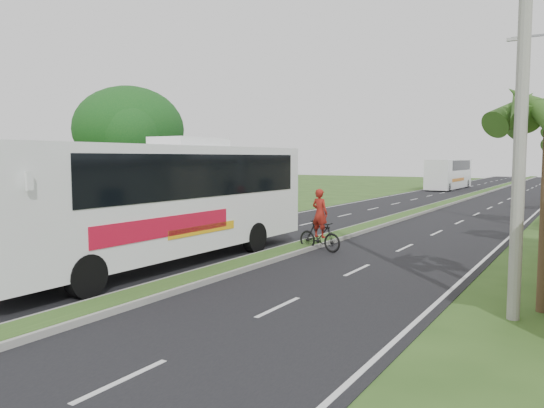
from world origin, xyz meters
The scene contains 10 objects.
ground centered at (0.00, 0.00, 0.00)m, with size 180.00×180.00×0.00m, color #30501D.
road_asphalt centered at (0.00, 20.00, 0.01)m, with size 14.00×160.00×0.02m, color black.
median_strip centered at (0.00, 20.00, 0.10)m, with size 1.20×160.00×0.18m.
lane_edge_left centered at (-6.70, 20.00, 0.00)m, with size 0.12×160.00×0.01m, color silver.
lane_edge_right centered at (6.70, 20.00, 0.00)m, with size 0.12×160.00×0.01m, color silver.
shade_tree centered at (-12.11, 10.02, 5.03)m, with size 6.30×6.00×7.54m.
utility_pole_a centered at (8.50, 2.00, 5.67)m, with size 1.60×0.28×11.00m.
coach_bus_main centered at (-2.45, 2.52, 2.40)m, with size 2.99×13.53×4.36m.
coach_bus_far centered at (-4.60, 52.45, 1.95)m, with size 2.69×11.81×3.43m.
motorcyclist centered at (0.87, 7.57, 0.88)m, with size 2.02×0.91×2.45m.
Camera 1 is at (9.95, -10.85, 3.65)m, focal length 35.00 mm.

